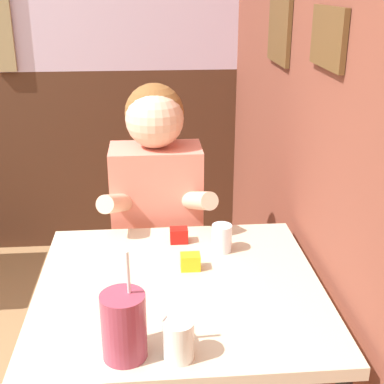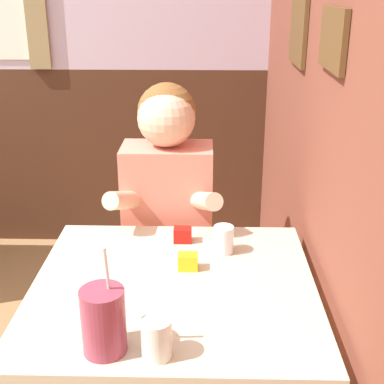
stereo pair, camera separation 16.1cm
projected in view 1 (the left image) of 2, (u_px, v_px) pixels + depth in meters
The scene contains 8 objects.
brick_wall_right at pixel (295, 47), 1.98m from camera, with size 0.08×4.23×2.70m.
main_table at pixel (180, 309), 1.58m from camera, with size 0.83×0.79×0.76m.
person_seated at pixel (158, 233), 2.09m from camera, with size 0.42×0.41×1.24m.
cocktail_pitcher at pixel (124, 326), 1.23m from camera, with size 0.11×0.11×0.28m.
glass_near_pitcher at pixel (222, 238), 1.73m from camera, with size 0.07×0.07×0.09m.
glass_center at pixel (179, 340), 1.23m from camera, with size 0.07×0.07×0.10m.
condiment_ketchup at pixel (179, 235), 1.80m from camera, with size 0.06×0.04×0.05m.
condiment_mustard at pixel (190, 262), 1.63m from camera, with size 0.06×0.04×0.05m.
Camera 1 is at (0.91, -0.89, 1.58)m, focal length 50.00 mm.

